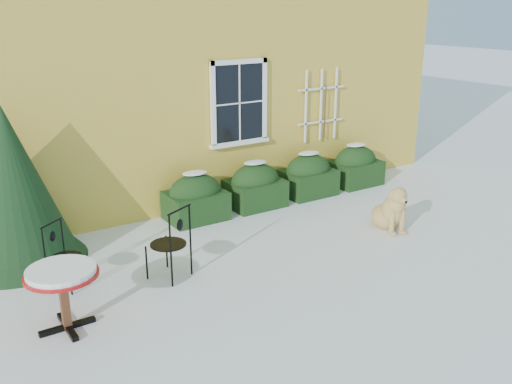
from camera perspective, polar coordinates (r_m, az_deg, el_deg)
ground at (r=8.71m, az=3.64°, el=-7.37°), size 80.00×80.00×0.00m
house at (r=14.09m, az=-14.03°, el=15.56°), size 12.40×8.40×6.40m
hedge_row at (r=11.39m, az=2.67°, el=1.11°), size 4.95×0.80×0.91m
evergreen_shrub at (r=9.27m, az=-23.15°, el=-0.72°), size 2.01×2.01×2.44m
bistro_table at (r=7.20m, az=-18.84°, el=-8.22°), size 0.88×0.88×0.81m
patio_chair_near at (r=8.22m, az=-8.52°, el=-5.02°), size 0.65×0.64×1.09m
patio_chair_far at (r=8.36m, az=-18.67°, el=-6.01°), size 0.57×0.57×0.93m
dog at (r=10.17m, az=13.37°, el=-1.88°), size 0.67×0.91×0.86m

